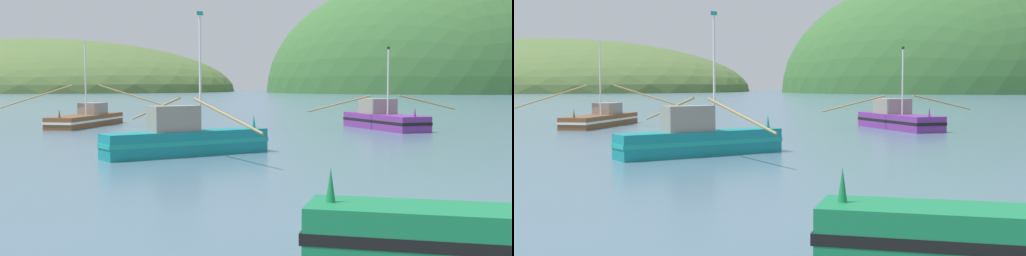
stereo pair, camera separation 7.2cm
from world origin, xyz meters
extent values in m
ellipsoid|color=#386633|center=(12.00, 236.34, 0.00)|extent=(107.69, 86.15, 80.34)
ellipsoid|color=#516B38|center=(-139.88, 239.50, 0.00)|extent=(164.29, 131.43, 42.11)
cube|color=#147F84|center=(-1.23, 26.41, 0.63)|extent=(7.22, 7.51, 1.25)
cube|color=teal|center=(-1.23, 26.41, 0.69)|extent=(7.29, 7.59, 0.23)
cone|color=#147F84|center=(1.55, 29.36, 1.60)|extent=(0.28, 0.28, 0.70)
cube|color=gray|center=(-1.75, 25.87, 1.90)|extent=(2.59, 2.64, 1.29)
cylinder|color=silver|center=(-0.70, 26.98, 4.17)|extent=(0.12, 0.12, 5.84)
cube|color=teal|center=(-0.70, 26.98, 7.21)|extent=(0.27, 0.28, 0.20)
cylinder|color=#997F4C|center=(-4.02, 29.05, 2.23)|extent=(4.52, 4.27, 1.47)
cylinder|color=#997F4C|center=(1.56, 23.78, 2.23)|extent=(4.52, 4.27, 1.47)
cube|color=#6B2D84|center=(7.78, 47.99, 0.59)|extent=(7.13, 9.23, 1.19)
cube|color=black|center=(7.78, 47.99, 0.65)|extent=(7.20, 9.32, 0.21)
cone|color=#6B2D84|center=(10.09, 44.37, 1.54)|extent=(0.28, 0.28, 0.70)
cube|color=gray|center=(7.19, 48.92, 1.79)|extent=(3.18, 3.29, 1.21)
cylinder|color=silver|center=(8.03, 47.61, 3.72)|extent=(0.12, 0.12, 5.07)
cube|color=black|center=(8.03, 47.61, 6.38)|extent=(0.22, 0.32, 0.20)
cylinder|color=#997F4C|center=(11.10, 50.10, 2.08)|extent=(4.60, 2.99, 1.29)
cylinder|color=#997F4C|center=(4.47, 45.88, 2.08)|extent=(4.60, 2.99, 1.29)
cone|color=#197A47|center=(8.29, 7.61, 1.68)|extent=(0.20, 0.20, 0.70)
cube|color=brown|center=(-16.86, 45.72, 0.48)|extent=(2.95, 10.71, 0.97)
cube|color=white|center=(-16.86, 45.72, 0.53)|extent=(2.98, 10.82, 0.17)
cone|color=brown|center=(-16.59, 40.86, 1.32)|extent=(0.21, 0.21, 0.70)
cube|color=gray|center=(-16.93, 47.09, 1.45)|extent=(1.98, 2.23, 0.97)
cylinder|color=silver|center=(-16.86, 45.72, 3.97)|extent=(0.12, 0.12, 6.00)
cube|color=white|center=(-16.86, 45.72, 7.09)|extent=(0.05, 0.36, 0.20)
cylinder|color=#997F4C|center=(-11.95, 46.00, 2.36)|extent=(7.50, 0.54, 2.30)
cylinder|color=#997F4C|center=(-21.77, 45.45, 2.36)|extent=(7.50, 0.54, 2.30)
camera|label=1|loc=(9.84, -5.59, 3.74)|focal=46.77mm
camera|label=2|loc=(9.91, -5.57, 3.74)|focal=46.77mm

